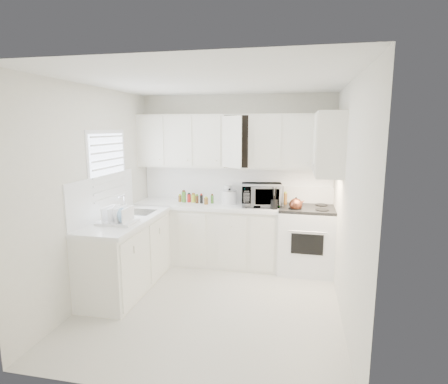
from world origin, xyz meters
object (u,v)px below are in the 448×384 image
(microwave, at_px, (262,193))
(utensil_crock, at_px, (274,198))
(rice_cooker, at_px, (230,196))
(stove, at_px, (307,230))
(dish_rack, at_px, (117,214))
(tea_kettle, at_px, (296,204))

(microwave, height_order, utensil_crock, microwave)
(rice_cooker, bearing_deg, utensil_crock, -0.57)
(stove, relative_size, dish_rack, 2.83)
(tea_kettle, xyz_separation_m, dish_rack, (-2.12, -1.17, 0.02))
(rice_cooker, xyz_separation_m, dish_rack, (-1.12, -1.42, 0.00))
(tea_kettle, bearing_deg, microwave, 139.90)
(tea_kettle, relative_size, utensil_crock, 0.70)
(dish_rack, bearing_deg, stove, 30.36)
(microwave, bearing_deg, dish_rack, -149.86)
(utensil_crock, bearing_deg, microwave, 137.86)
(stove, height_order, tea_kettle, stove)
(microwave, height_order, dish_rack, microwave)
(stove, xyz_separation_m, tea_kettle, (-0.18, -0.16, 0.43))
(microwave, bearing_deg, stove, -13.81)
(dish_rack, bearing_deg, utensil_crock, 33.68)
(stove, height_order, utensil_crock, utensil_crock)
(rice_cooker, relative_size, utensil_crock, 0.73)
(rice_cooker, bearing_deg, dish_rack, -110.54)
(stove, height_order, rice_cooker, stove)
(tea_kettle, bearing_deg, dish_rack, -169.21)
(stove, height_order, microwave, microwave)
(microwave, height_order, rice_cooker, microwave)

